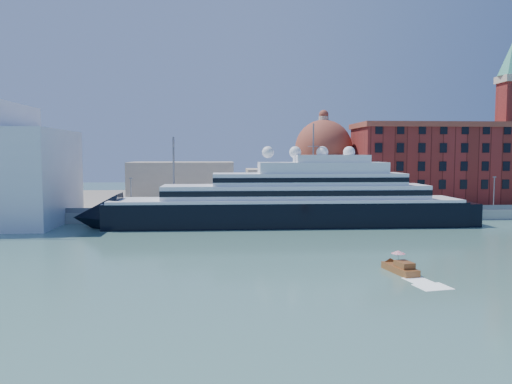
{
  "coord_description": "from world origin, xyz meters",
  "views": [
    {
      "loc": [
        -8.22,
        -89.54,
        16.46
      ],
      "look_at": [
        -0.9,
        18.0,
        8.14
      ],
      "focal_mm": 35.0,
      "sensor_mm": 36.0,
      "label": 1
    }
  ],
  "objects": [
    {
      "name": "quay",
      "position": [
        0.0,
        34.0,
        1.25
      ],
      "size": [
        180.0,
        10.0,
        2.5
      ],
      "primitive_type": "cube",
      "color": "gray",
      "rests_on": "ground"
    },
    {
      "name": "lamp_posts",
      "position": [
        -12.67,
        32.27,
        9.84
      ],
      "size": [
        120.8,
        2.4,
        18.0
      ],
      "color": "slate",
      "rests_on": "quay"
    },
    {
      "name": "quay_fence",
      "position": [
        0.0,
        29.5,
        3.1
      ],
      "size": [
        180.0,
        0.1,
        1.2
      ],
      "primitive_type": "cube",
      "color": "slate",
      "rests_on": "quay"
    },
    {
      "name": "warehouse",
      "position": [
        52.0,
        52.0,
        13.79
      ],
      "size": [
        43.0,
        19.0,
        23.25
      ],
      "color": "maroon",
      "rests_on": "land"
    },
    {
      "name": "superyacht",
      "position": [
        3.82,
        23.0,
        4.7
      ],
      "size": [
        91.1,
        12.63,
        27.23
      ],
      "color": "black",
      "rests_on": "ground"
    },
    {
      "name": "water_taxi",
      "position": [
        16.37,
        -23.19,
        0.76
      ],
      "size": [
        3.37,
        6.94,
        3.16
      ],
      "rotation": [
        0.0,
        0.0,
        0.18
      ],
      "color": "brown",
      "rests_on": "ground"
    },
    {
      "name": "land",
      "position": [
        0.0,
        75.0,
        1.0
      ],
      "size": [
        260.0,
        72.0,
        2.0
      ],
      "primitive_type": "cube",
      "color": "slate",
      "rests_on": "ground"
    },
    {
      "name": "service_barge",
      "position": [
        -54.7,
        19.35,
        0.78
      ],
      "size": [
        12.49,
        5.56,
        2.72
      ],
      "rotation": [
        0.0,
        0.0,
        -0.13
      ],
      "color": "white",
      "rests_on": "ground"
    },
    {
      "name": "campanile",
      "position": [
        76.0,
        52.0,
        28.76
      ],
      "size": [
        8.4,
        8.4,
        47.0
      ],
      "color": "maroon",
      "rests_on": "land"
    },
    {
      "name": "ground",
      "position": [
        0.0,
        0.0,
        0.0
      ],
      "size": [
        400.0,
        400.0,
        0.0
      ],
      "primitive_type": "plane",
      "color": "#3D6A60",
      "rests_on": "ground"
    },
    {
      "name": "church",
      "position": [
        6.39,
        57.72,
        10.91
      ],
      "size": [
        66.0,
        18.0,
        25.5
      ],
      "color": "beige",
      "rests_on": "land"
    }
  ]
}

